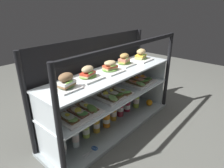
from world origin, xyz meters
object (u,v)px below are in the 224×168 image
(plated_roll_sandwich_mid_left, at_px, (110,67))
(plated_roll_sandwich_right_of_center, at_px, (124,61))
(juice_bottle_near_post, at_px, (63,146))
(orange_fruit_beside_bottles, at_px, (149,102))
(juice_bottle_front_fourth, at_px, (96,124))
(kitchen_scissors, at_px, (93,149))
(juice_bottle_front_middle, at_px, (120,108))
(open_sandwich_tray_mid_right, at_px, (140,81))
(juice_bottle_front_second, at_px, (113,113))
(open_sandwich_tray_left_of_center, at_px, (114,94))
(juice_bottle_back_right, at_px, (106,119))
(plated_roll_sandwich_far_right, at_px, (66,83))
(juice_bottle_front_right_end, at_px, (127,104))
(open_sandwich_tray_right_of_center, at_px, (78,113))
(juice_bottle_back_left, at_px, (75,136))
(plated_roll_sandwich_far_left, at_px, (141,56))
(juice_bottle_tucked_behind, at_px, (136,100))
(juice_bottle_front_left_end, at_px, (86,128))
(plated_roll_sandwich_mid_right, at_px, (88,74))

(plated_roll_sandwich_mid_left, xyz_separation_m, plated_roll_sandwich_right_of_center, (0.24, 0.03, 0.01))
(juice_bottle_near_post, relative_size, orange_fruit_beside_bottles, 2.60)
(plated_roll_sandwich_mid_left, relative_size, juice_bottle_front_fourth, 1.01)
(juice_bottle_front_fourth, xyz_separation_m, kitchen_scissors, (-0.19, -0.16, -0.08))
(juice_bottle_front_middle, distance_m, orange_fruit_beside_bottles, 0.42)
(open_sandwich_tray_mid_right, distance_m, juice_bottle_front_second, 0.46)
(plated_roll_sandwich_right_of_center, bearing_deg, juice_bottle_near_post, -177.52)
(open_sandwich_tray_left_of_center, relative_size, juice_bottle_back_right, 1.74)
(plated_roll_sandwich_far_right, distance_m, juice_bottle_near_post, 0.53)
(plated_roll_sandwich_far_right, xyz_separation_m, orange_fruit_beside_bottles, (1.07, -0.08, -0.57))
(juice_bottle_near_post, xyz_separation_m, juice_bottle_front_fourth, (0.38, 0.01, 0.00))
(juice_bottle_front_right_end, height_order, kitchen_scissors, juice_bottle_front_right_end)
(open_sandwich_tray_right_of_center, bearing_deg, juice_bottle_back_left, 115.42)
(juice_bottle_back_right, bearing_deg, juice_bottle_front_fourth, 174.19)
(plated_roll_sandwich_far_left, height_order, open_sandwich_tray_right_of_center, plated_roll_sandwich_far_left)
(open_sandwich_tray_mid_right, xyz_separation_m, juice_bottle_front_fourth, (-0.64, 0.04, -0.26))
(orange_fruit_beside_bottles, bearing_deg, open_sandwich_tray_right_of_center, 176.68)
(plated_roll_sandwich_right_of_center, relative_size, juice_bottle_front_right_end, 0.88)
(plated_roll_sandwich_far_left, relative_size, juice_bottle_front_right_end, 1.02)
(open_sandwich_tray_mid_right, distance_m, juice_bottle_back_left, 0.92)
(kitchen_scissors, bearing_deg, plated_roll_sandwich_far_left, 9.93)
(juice_bottle_tucked_behind, bearing_deg, open_sandwich_tray_mid_right, -88.87)
(juice_bottle_near_post, xyz_separation_m, juice_bottle_front_second, (0.64, 0.02, 0.01))
(juice_bottle_front_second, bearing_deg, juice_bottle_back_left, -177.53)
(plated_roll_sandwich_mid_left, height_order, juice_bottle_near_post, plated_roll_sandwich_mid_left)
(juice_bottle_back_left, distance_m, kitchen_scissors, 0.19)
(juice_bottle_near_post, height_order, orange_fruit_beside_bottles, juice_bottle_near_post)
(juice_bottle_near_post, bearing_deg, juice_bottle_front_left_end, 5.19)
(juice_bottle_back_left, bearing_deg, plated_roll_sandwich_mid_left, 1.15)
(plated_roll_sandwich_right_of_center, distance_m, orange_fruit_beside_bottles, 0.66)
(open_sandwich_tray_left_of_center, xyz_separation_m, juice_bottle_front_fourth, (-0.19, 0.04, -0.25))
(juice_bottle_tucked_behind, bearing_deg, plated_roll_sandwich_far_left, 11.05)
(plated_roll_sandwich_mid_right, bearing_deg, plated_roll_sandwich_far_left, -1.07)
(open_sandwich_tray_left_of_center, height_order, juice_bottle_front_right_end, open_sandwich_tray_left_of_center)
(open_sandwich_tray_mid_right, bearing_deg, open_sandwich_tray_left_of_center, -179.79)
(juice_bottle_back_left, distance_m, juice_bottle_front_middle, 0.62)
(plated_roll_sandwich_right_of_center, relative_size, juice_bottle_back_right, 0.92)
(kitchen_scissors, bearing_deg, open_sandwich_tray_mid_right, 7.69)
(juice_bottle_near_post, xyz_separation_m, juice_bottle_tucked_behind, (1.02, -0.00, 0.01))
(juice_bottle_near_post, height_order, juice_bottle_front_right_end, juice_bottle_front_right_end)
(plated_roll_sandwich_far_right, distance_m, open_sandwich_tray_right_of_center, 0.28)
(open_sandwich_tray_right_of_center, distance_m, juice_bottle_front_middle, 0.66)
(kitchen_scissors, bearing_deg, open_sandwich_tray_right_of_center, 112.08)
(kitchen_scissors, bearing_deg, juice_bottle_near_post, 141.86)
(plated_roll_sandwich_mid_right, height_order, juice_bottle_front_fourth, plated_roll_sandwich_mid_right)
(plated_roll_sandwich_far_right, height_order, juice_bottle_back_right, plated_roll_sandwich_far_right)
(kitchen_scissors, bearing_deg, juice_bottle_front_fourth, 38.87)
(plated_roll_sandwich_right_of_center, bearing_deg, juice_bottle_front_fourth, -176.24)
(plated_roll_sandwich_far_left, relative_size, juice_bottle_front_fourth, 1.03)
(plated_roll_sandwich_far_left, bearing_deg, open_sandwich_tray_left_of_center, -174.83)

